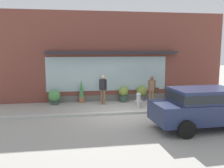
{
  "coord_description": "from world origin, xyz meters",
  "views": [
    {
      "loc": [
        -2.37,
        -11.44,
        3.16
      ],
      "look_at": [
        -0.35,
        1.2,
        1.28
      ],
      "focal_mm": 39.24,
      "sensor_mm": 36.0,
      "label": 1
    }
  ],
  "objects_px": {
    "potted_plant_window_center": "(81,91)",
    "potted_plant_corner_tall": "(54,97)",
    "fire_hydrant": "(139,100)",
    "parked_car_navy": "(206,106)",
    "pedestrian_with_handbag": "(152,89)",
    "potted_plant_window_right": "(123,93)",
    "potted_plant_window_left": "(142,92)",
    "potted_plant_by_entrance": "(169,93)",
    "pedestrian_passerby": "(103,87)"
  },
  "relations": [
    {
      "from": "fire_hydrant",
      "to": "potted_plant_window_right",
      "type": "relative_size",
      "value": 0.88
    },
    {
      "from": "fire_hydrant",
      "to": "potted_plant_by_entrance",
      "type": "bearing_deg",
      "value": 35.99
    },
    {
      "from": "parked_car_navy",
      "to": "potted_plant_by_entrance",
      "type": "height_order",
      "value": "parked_car_navy"
    },
    {
      "from": "pedestrian_passerby",
      "to": "parked_car_navy",
      "type": "xyz_separation_m",
      "value": [
        3.49,
        -4.77,
        -0.06
      ]
    },
    {
      "from": "potted_plant_window_center",
      "to": "potted_plant_corner_tall",
      "type": "height_order",
      "value": "potted_plant_window_center"
    },
    {
      "from": "potted_plant_window_center",
      "to": "potted_plant_window_right",
      "type": "xyz_separation_m",
      "value": [
        2.46,
        -0.2,
        -0.15
      ]
    },
    {
      "from": "potted_plant_window_right",
      "to": "pedestrian_passerby",
      "type": "bearing_deg",
      "value": -158.87
    },
    {
      "from": "potted_plant_by_entrance",
      "to": "potted_plant_window_center",
      "type": "bearing_deg",
      "value": -179.14
    },
    {
      "from": "pedestrian_with_handbag",
      "to": "potted_plant_window_right",
      "type": "height_order",
      "value": "pedestrian_with_handbag"
    },
    {
      "from": "fire_hydrant",
      "to": "pedestrian_with_handbag",
      "type": "distance_m",
      "value": 1.12
    },
    {
      "from": "potted_plant_window_center",
      "to": "potted_plant_corner_tall",
      "type": "distance_m",
      "value": 1.56
    },
    {
      "from": "parked_car_navy",
      "to": "potted_plant_window_right",
      "type": "xyz_separation_m",
      "value": [
        -2.21,
        5.27,
        -0.41
      ]
    },
    {
      "from": "potted_plant_window_center",
      "to": "potted_plant_corner_tall",
      "type": "bearing_deg",
      "value": -170.51
    },
    {
      "from": "pedestrian_with_handbag",
      "to": "potted_plant_window_center",
      "type": "relative_size",
      "value": 1.19
    },
    {
      "from": "potted_plant_window_left",
      "to": "potted_plant_by_entrance",
      "type": "xyz_separation_m",
      "value": [
        1.81,
        0.02,
        -0.08
      ]
    },
    {
      "from": "pedestrian_passerby",
      "to": "potted_plant_window_center",
      "type": "bearing_deg",
      "value": 4.28
    },
    {
      "from": "potted_plant_corner_tall",
      "to": "fire_hydrant",
      "type": "bearing_deg",
      "value": -18.02
    },
    {
      "from": "potted_plant_window_center",
      "to": "potted_plant_window_left",
      "type": "relative_size",
      "value": 1.53
    },
    {
      "from": "potted_plant_window_center",
      "to": "potted_plant_window_right",
      "type": "height_order",
      "value": "potted_plant_window_center"
    },
    {
      "from": "potted_plant_corner_tall",
      "to": "potted_plant_window_right",
      "type": "distance_m",
      "value": 3.99
    },
    {
      "from": "fire_hydrant",
      "to": "potted_plant_window_left",
      "type": "xyz_separation_m",
      "value": [
        0.68,
        1.78,
        0.08
      ]
    },
    {
      "from": "potted_plant_corner_tall",
      "to": "potted_plant_window_right",
      "type": "xyz_separation_m",
      "value": [
        3.99,
        0.06,
        0.06
      ]
    },
    {
      "from": "potted_plant_window_left",
      "to": "fire_hydrant",
      "type": "bearing_deg",
      "value": -110.82
    },
    {
      "from": "fire_hydrant",
      "to": "potted_plant_window_left",
      "type": "relative_size",
      "value": 0.91
    },
    {
      "from": "potted_plant_window_left",
      "to": "potted_plant_corner_tall",
      "type": "xyz_separation_m",
      "value": [
        -5.18,
        -0.32,
        -0.04
      ]
    },
    {
      "from": "potted_plant_window_center",
      "to": "pedestrian_passerby",
      "type": "bearing_deg",
      "value": -30.35
    },
    {
      "from": "potted_plant_by_entrance",
      "to": "potted_plant_corner_tall",
      "type": "xyz_separation_m",
      "value": [
        -6.99,
        -0.34,
        0.04
      ]
    },
    {
      "from": "potted_plant_by_entrance",
      "to": "potted_plant_window_left",
      "type": "bearing_deg",
      "value": -179.32
    },
    {
      "from": "potted_plant_window_center",
      "to": "potted_plant_by_entrance",
      "type": "xyz_separation_m",
      "value": [
        5.46,
        0.08,
        -0.25
      ]
    },
    {
      "from": "potted_plant_corner_tall",
      "to": "potted_plant_by_entrance",
      "type": "bearing_deg",
      "value": 2.77
    },
    {
      "from": "fire_hydrant",
      "to": "potted_plant_window_right",
      "type": "bearing_deg",
      "value": 108.66
    },
    {
      "from": "potted_plant_corner_tall",
      "to": "pedestrian_with_handbag",
      "type": "bearing_deg",
      "value": -10.84
    },
    {
      "from": "pedestrian_with_handbag",
      "to": "potted_plant_window_right",
      "type": "distance_m",
      "value": 1.82
    },
    {
      "from": "potted_plant_window_left",
      "to": "potted_plant_window_right",
      "type": "height_order",
      "value": "potted_plant_window_right"
    },
    {
      "from": "fire_hydrant",
      "to": "potted_plant_window_left",
      "type": "bearing_deg",
      "value": 69.18
    },
    {
      "from": "fire_hydrant",
      "to": "parked_car_navy",
      "type": "relative_size",
      "value": 0.18
    },
    {
      "from": "potted_plant_corner_tall",
      "to": "potted_plant_window_right",
      "type": "bearing_deg",
      "value": 0.79
    },
    {
      "from": "parked_car_navy",
      "to": "potted_plant_window_right",
      "type": "height_order",
      "value": "parked_car_navy"
    },
    {
      "from": "pedestrian_with_handbag",
      "to": "potted_plant_corner_tall",
      "type": "distance_m",
      "value": 5.51
    },
    {
      "from": "pedestrian_passerby",
      "to": "potted_plant_by_entrance",
      "type": "distance_m",
      "value": 4.38
    },
    {
      "from": "fire_hydrant",
      "to": "potted_plant_window_left",
      "type": "distance_m",
      "value": 1.91
    },
    {
      "from": "pedestrian_passerby",
      "to": "potted_plant_window_right",
      "type": "distance_m",
      "value": 1.45
    },
    {
      "from": "fire_hydrant",
      "to": "potted_plant_window_right",
      "type": "height_order",
      "value": "potted_plant_window_right"
    },
    {
      "from": "potted_plant_window_center",
      "to": "potted_plant_window_right",
      "type": "distance_m",
      "value": 2.47
    },
    {
      "from": "potted_plant_window_right",
      "to": "fire_hydrant",
      "type": "bearing_deg",
      "value": -71.34
    },
    {
      "from": "parked_car_navy",
      "to": "potted_plant_window_center",
      "type": "distance_m",
      "value": 7.2
    },
    {
      "from": "parked_car_navy",
      "to": "potted_plant_window_right",
      "type": "bearing_deg",
      "value": 110.48
    },
    {
      "from": "potted_plant_window_left",
      "to": "potted_plant_window_right",
      "type": "distance_m",
      "value": 1.22
    },
    {
      "from": "potted_plant_window_center",
      "to": "potted_plant_window_right",
      "type": "bearing_deg",
      "value": -4.66
    },
    {
      "from": "parked_car_navy",
      "to": "pedestrian_with_handbag",
      "type": "bearing_deg",
      "value": 98.72
    }
  ]
}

